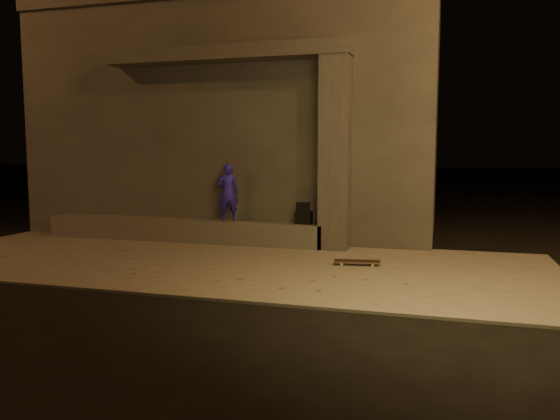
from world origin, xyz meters
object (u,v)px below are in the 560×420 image
(column, at_px, (335,154))
(skateboard, at_px, (357,261))
(backpack, at_px, (304,216))
(skateboarder, at_px, (228,192))

(column, height_order, skateboard, column)
(backpack, distance_m, skateboard, 1.98)
(backpack, bearing_deg, skateboard, -45.18)
(skateboarder, distance_m, backpack, 1.62)
(skateboarder, height_order, backpack, skateboarder)
(column, relative_size, skateboarder, 3.10)
(skateboarder, bearing_deg, skateboard, 133.40)
(column, bearing_deg, skateboard, -65.79)
(skateboarder, bearing_deg, backpack, 160.54)
(column, xyz_separation_m, skateboarder, (-2.16, 0.00, -0.77))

